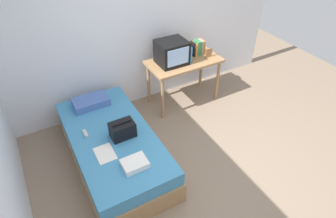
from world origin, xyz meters
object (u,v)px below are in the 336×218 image
Objects in this scene: remote_silver at (85,133)px; folded_towel at (135,164)px; pillow at (91,102)px; tv at (172,52)px; water_bottle at (190,55)px; bed at (114,148)px; picture_frame at (209,53)px; remote_dark at (136,162)px; book_row at (197,48)px; desk at (184,66)px; handbag at (122,130)px; magazine at (105,154)px.

remote_silver is 0.84m from folded_towel.
pillow is 0.60m from remote_silver.
tv is 0.29m from water_bottle.
tv is 1.83× the size of water_bottle.
picture_frame is at bearing 18.43° from bed.
water_bottle is at bearing 39.71° from remote_dark.
remote_dark is (-1.72, -1.39, -0.39)m from book_row.
book_row is at bearing 15.25° from desk.
picture_frame is 2.25m from folded_towel.
handbag reaches higher than magazine.
water_bottle is (0.26, -0.10, -0.06)m from tv.
desk is 1.62m from handbag.
handbag reaches higher than remote_silver.
bed is at bearing 56.89° from magazine.
bed is 7.14× the size of folded_towel.
remote_dark is at bearing 45.06° from folded_towel.
tv is 1.86m from magazine.
bed is at bearing 98.04° from remote_dark.
remote_silver is at bearing -165.17° from water_bottle.
tv is at bearing 1.78° from pillow.
desk is at bearing -164.75° from book_row.
bed is at bearing 95.02° from folded_towel.
bed is at bearing -87.50° from pillow.
pillow is at bearing 95.00° from remote_dark.
tv is 1.40m from pillow.
remote_dark is (-1.43, -1.31, -0.18)m from desk.
handbag is 0.49m from remote_silver.
bed is 0.41m from magazine.
tv reaches higher than remote_dark.
book_row is 1.49× the size of remote_dark.
picture_frame is 2.22m from remote_dark.
picture_frame reaches higher than handbag.
tv is 3.06× the size of remote_silver.
picture_frame is at bearing 12.14° from remote_silver.
water_bottle reaches higher than handbag.
folded_towel is at bearing -84.98° from bed.
picture_frame is at bearing 33.86° from folded_towel.
bed is 0.41m from remote_silver.
picture_frame is at bearing -13.46° from desk.
bed is 0.77m from pillow.
remote_dark is (0.08, -0.58, 0.25)m from bed.
bed is 0.67m from folded_towel.
desk is 3.87× the size of handbag.
book_row is at bearing 28.20° from handbag.
folded_towel is (-1.51, -1.26, -0.37)m from water_bottle.
remote_dark reaches higher than magazine.
water_bottle is at bearing 22.65° from bed.
handbag is 1.03× the size of magazine.
desk is 8.06× the size of remote_silver.
book_row is at bearing 32.93° from water_bottle.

